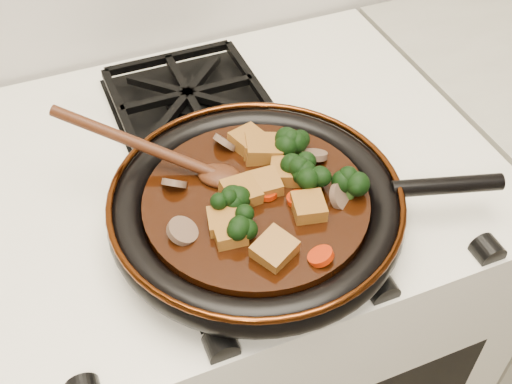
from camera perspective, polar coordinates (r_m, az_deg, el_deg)
name	(u,v)px	position (r m, az deg, el deg)	size (l,w,h in m)	color
stove	(229,333)	(1.26, -2.39, -12.40)	(0.76, 0.60, 0.90)	white
burner_grate_front	(257,225)	(0.81, 0.11, -2.96)	(0.23, 0.23, 0.03)	black
burner_grate_back	(188,99)	(1.01, -6.03, 8.26)	(0.23, 0.23, 0.03)	black
skillet	(258,207)	(0.79, 0.14, -1.30)	(0.48, 0.37, 0.05)	black
braising_sauce	(256,204)	(0.79, 0.00, -1.06)	(0.28, 0.28, 0.02)	black
tofu_cube_0	(230,233)	(0.73, -2.33, -3.70)	(0.04, 0.04, 0.02)	#8E5B20
tofu_cube_1	(259,148)	(0.83, 0.27, 3.94)	(0.04, 0.03, 0.02)	#8E5B20
tofu_cube_2	(241,193)	(0.77, -1.36, -0.13)	(0.04, 0.04, 0.02)	#8E5B20
tofu_cube_3	(265,184)	(0.79, 0.81, 0.68)	(0.04, 0.04, 0.02)	#8E5B20
tofu_cube_4	(286,172)	(0.80, 2.69, 1.76)	(0.04, 0.04, 0.02)	#8E5B20
tofu_cube_5	(224,221)	(0.75, -2.90, -2.63)	(0.04, 0.04, 0.02)	#8E5B20
tofu_cube_6	(263,149)	(0.83, 0.61, 3.81)	(0.04, 0.05, 0.02)	#8E5B20
tofu_cube_7	(249,141)	(0.84, -0.67, 4.55)	(0.04, 0.04, 0.02)	#8E5B20
tofu_cube_8	(275,250)	(0.72, 1.66, -5.19)	(0.04, 0.04, 0.02)	#8E5B20
tofu_cube_9	(309,208)	(0.76, 4.70, -1.39)	(0.04, 0.04, 0.02)	#8E5B20
broccoli_floret_0	(242,229)	(0.73, -1.26, -3.27)	(0.05, 0.05, 0.05)	black
broccoli_floret_1	(302,169)	(0.80, 4.12, 2.01)	(0.06, 0.06, 0.06)	black
broccoli_floret_2	(290,142)	(0.84, 3.05, 4.44)	(0.06, 0.06, 0.05)	black
broccoli_floret_3	(351,189)	(0.78, 8.40, 0.25)	(0.06, 0.06, 0.06)	black
broccoli_floret_4	(314,178)	(0.79, 5.21, 1.25)	(0.06, 0.06, 0.06)	black
broccoli_floret_5	(227,198)	(0.76, -2.57, -0.53)	(0.06, 0.06, 0.06)	black
carrot_coin_0	(313,209)	(0.76, 5.07, -1.48)	(0.03, 0.03, 0.01)	#B02204
carrot_coin_1	(299,199)	(0.77, 3.89, -0.59)	(0.03, 0.03, 0.01)	#B02204
carrot_coin_2	(321,256)	(0.72, 5.77, -5.69)	(0.03, 0.03, 0.01)	#B02204
carrot_coin_3	(267,192)	(0.78, 0.96, -0.03)	(0.03, 0.03, 0.01)	#B02204
mushroom_slice_0	(225,143)	(0.84, -2.76, 4.42)	(0.03, 0.03, 0.01)	brown
mushroom_slice_1	(182,231)	(0.74, -6.56, -3.46)	(0.04, 0.04, 0.01)	brown
mushroom_slice_2	(341,196)	(0.78, 7.56, -0.37)	(0.04, 0.04, 0.01)	brown
mushroom_slice_3	(174,183)	(0.79, -7.29, 0.80)	(0.03, 0.03, 0.01)	brown
mushroom_slice_4	(314,155)	(0.83, 5.20, 3.29)	(0.03, 0.03, 0.01)	brown
wooden_spoon	(173,158)	(0.81, -7.35, 3.06)	(0.13, 0.11, 0.22)	#401D0D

